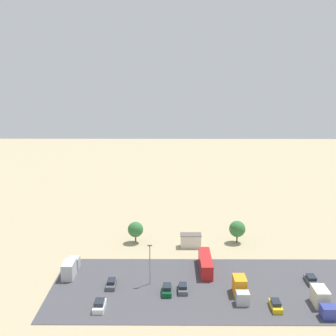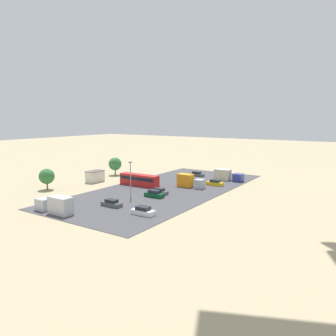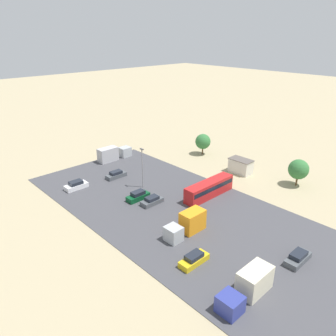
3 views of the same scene
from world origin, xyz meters
TOP-DOWN VIEW (x-y plane):
  - ground_plane at (0.00, 0.00)m, footprint 400.00×400.00m
  - parking_lot_surface at (0.00, 7.49)m, footprint 63.10×28.15m
  - shed_building at (3.17, -14.47)m, footprint 5.12×3.00m
  - bus at (0.59, -0.73)m, footprint 2.49×11.39m
  - parked_car_0 at (19.74, 7.24)m, footprint 1.78×4.46m
  - parked_car_1 at (5.65, 9.15)m, footprint 1.84×4.25m
  - parked_car_2 at (8.71, 9.95)m, footprint 1.76×4.50m
  - parked_car_3 at (20.78, 16.10)m, footprint 1.99×4.50m
  - parked_car_4 at (-20.25, 5.22)m, footprint 1.85×4.59m
  - parked_car_5 at (-10.82, 15.80)m, footprint 1.75×4.48m
  - parked_truck_0 at (-5.14, 11.20)m, footprint 2.39×7.20m
  - parked_truck_1 at (-19.19, 15.60)m, footprint 2.56×8.27m
  - parked_truck_2 at (28.98, 1.68)m, footprint 2.32×8.69m
  - tree_near_shed at (16.77, -17.31)m, footprint 3.84×3.84m
  - tree_apron_mid at (-8.46, -17.50)m, footprint 4.04×4.04m
  - light_pole_lot_centre at (12.16, 6.00)m, footprint 0.90×0.28m

SIDE VIEW (x-z plane):
  - ground_plane at x=0.00m, z-range 0.00..0.00m
  - parking_lot_surface at x=0.00m, z-range 0.00..0.08m
  - parked_car_1 at x=5.65m, z-range -0.04..1.39m
  - parked_car_0 at x=19.74m, z-range -0.04..1.42m
  - parked_car_4 at x=-20.25m, z-range -0.04..1.42m
  - parked_car_5 at x=-10.82m, z-range -0.05..1.47m
  - parked_car_3 at x=20.78m, z-range -0.05..1.54m
  - parked_car_2 at x=8.71m, z-range -0.06..1.59m
  - parked_truck_1 at x=-19.19m, z-range -0.05..3.06m
  - parked_truck_0 at x=-5.14m, z-range -0.06..3.26m
  - parked_truck_2 at x=28.98m, z-range -0.06..3.26m
  - shed_building at x=3.17m, z-range 0.01..3.20m
  - bus at x=0.59m, z-range 0.20..3.23m
  - tree_near_shed at x=16.77m, z-range 0.72..6.03m
  - tree_apron_mid at x=-8.46m, z-range 0.74..6.29m
  - light_pole_lot_centre at x=12.16m, z-range 0.51..8.71m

